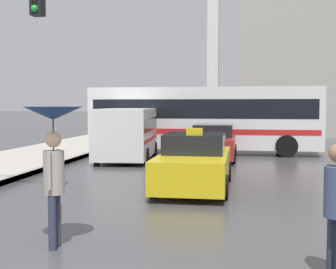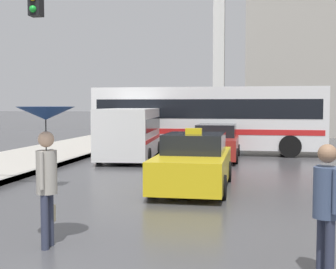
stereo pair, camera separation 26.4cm
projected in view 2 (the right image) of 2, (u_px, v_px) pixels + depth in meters
taxi at (194, 163)px, 12.68m from camera, size 1.91×4.37×1.64m
sedan_red at (216, 143)px, 19.55m from camera, size 1.91×4.55×1.45m
ambulance_van at (130, 131)px, 19.42m from camera, size 2.40×5.22×2.11m
city_bus at (208, 117)px, 22.01m from camera, size 10.71×2.91×3.07m
pedestrian_with_umbrella at (46, 141)px, 7.35m from camera, size 0.92×0.92×2.24m
pedestrian_man at (326, 199)px, 5.95m from camera, size 0.43×0.48×1.78m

